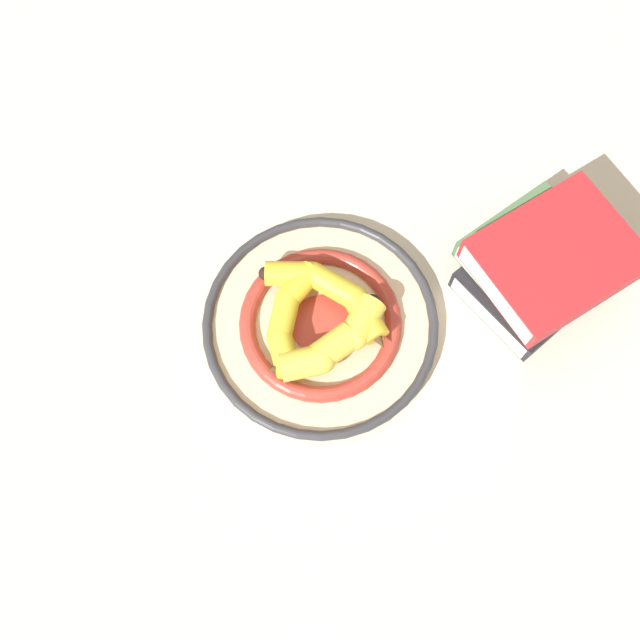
# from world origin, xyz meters

# --- Properties ---
(ground_plane) EXTENTS (2.80, 2.80, 0.00)m
(ground_plane) POSITION_xyz_m (0.00, 0.00, 0.00)
(ground_plane) COLOR beige
(decorative_bowl) EXTENTS (0.30, 0.30, 0.03)m
(decorative_bowl) POSITION_xyz_m (0.03, 0.00, 0.01)
(decorative_bowl) COLOR beige
(decorative_bowl) RESTS_ON ground_plane
(banana_a) EXTENTS (0.19, 0.08, 0.03)m
(banana_a) POSITION_xyz_m (0.03, -0.03, 0.05)
(banana_a) COLOR yellow
(banana_a) RESTS_ON decorative_bowl
(banana_b) EXTENTS (0.07, 0.17, 0.03)m
(banana_b) POSITION_xyz_m (0.07, 0.01, 0.05)
(banana_b) COLOR yellow
(banana_b) RESTS_ON decorative_bowl
(banana_c) EXTENTS (0.11, 0.15, 0.04)m
(banana_c) POSITION_xyz_m (0.00, 0.03, 0.05)
(banana_c) COLOR yellow
(banana_c) RESTS_ON decorative_bowl
(book_stack) EXTENTS (0.23, 0.24, 0.11)m
(book_stack) POSITION_xyz_m (-0.21, -0.16, 0.06)
(book_stack) COLOR black
(book_stack) RESTS_ON ground_plane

